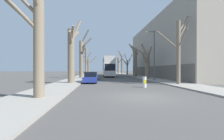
{
  "coord_description": "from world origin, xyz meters",
  "views": [
    {
      "loc": [
        -2.71,
        -9.21,
        1.71
      ],
      "look_at": [
        0.04,
        21.49,
        1.62
      ],
      "focal_mm": 24.0,
      "sensor_mm": 36.0,
      "label": 1
    }
  ],
  "objects_px": {
    "street_tree_left_0": "(35,40)",
    "traffic_bollard": "(145,82)",
    "street_tree_left_2": "(82,57)",
    "street_tree_right_0": "(179,49)",
    "street_tree_right_1": "(146,63)",
    "street_tree_left_4": "(88,65)",
    "double_decker_bus": "(108,66)",
    "street_tree_right_2": "(135,61)",
    "parked_car_0": "(91,78)",
    "street_tree_right_4": "(122,63)",
    "parked_car_1": "(93,76)",
    "lamp_post": "(153,53)",
    "street_tree_left_1": "(71,53)",
    "street_tree_left_3": "(86,60)",
    "street_tree_right_5": "(119,65)",
    "street_tree_right_3": "(127,66)"
  },
  "relations": [
    {
      "from": "street_tree_left_0",
      "to": "street_tree_right_5",
      "type": "distance_m",
      "value": 56.56
    },
    {
      "from": "street_tree_right_0",
      "to": "parked_car_1",
      "type": "relative_size",
      "value": 1.9
    },
    {
      "from": "street_tree_left_2",
      "to": "street_tree_right_0",
      "type": "bearing_deg",
      "value": -48.12
    },
    {
      "from": "street_tree_left_2",
      "to": "parked_car_0",
      "type": "xyz_separation_m",
      "value": [
        2.24,
        -9.77,
        -3.41
      ]
    },
    {
      "from": "street_tree_right_1",
      "to": "street_tree_right_2",
      "type": "distance_m",
      "value": 9.0
    },
    {
      "from": "parked_car_1",
      "to": "traffic_bollard",
      "type": "height_order",
      "value": "parked_car_1"
    },
    {
      "from": "street_tree_left_0",
      "to": "street_tree_left_1",
      "type": "distance_m",
      "value": 9.64
    },
    {
      "from": "street_tree_left_0",
      "to": "street_tree_right_1",
      "type": "distance_m",
      "value": 20.87
    },
    {
      "from": "street_tree_left_1",
      "to": "traffic_bollard",
      "type": "bearing_deg",
      "value": -31.11
    },
    {
      "from": "double_decker_bus",
      "to": "street_tree_right_5",
      "type": "bearing_deg",
      "value": 77.23
    },
    {
      "from": "street_tree_right_4",
      "to": "lamp_post",
      "type": "relative_size",
      "value": 1.19
    },
    {
      "from": "street_tree_left_0",
      "to": "traffic_bollard",
      "type": "bearing_deg",
      "value": 32.04
    },
    {
      "from": "street_tree_left_4",
      "to": "double_decker_bus",
      "type": "bearing_deg",
      "value": -66.47
    },
    {
      "from": "street_tree_right_1",
      "to": "street_tree_right_2",
      "type": "xyz_separation_m",
      "value": [
        0.13,
        8.96,
        0.84
      ]
    },
    {
      "from": "street_tree_right_4",
      "to": "parked_car_1",
      "type": "bearing_deg",
      "value": -108.54
    },
    {
      "from": "street_tree_right_2",
      "to": "street_tree_right_4",
      "type": "height_order",
      "value": "street_tree_right_4"
    },
    {
      "from": "street_tree_right_0",
      "to": "street_tree_right_4",
      "type": "xyz_separation_m",
      "value": [
        -0.28,
        39.02,
        0.13
      ]
    },
    {
      "from": "street_tree_left_0",
      "to": "street_tree_right_0",
      "type": "height_order",
      "value": "street_tree_right_0"
    },
    {
      "from": "street_tree_right_1",
      "to": "street_tree_left_4",
      "type": "bearing_deg",
      "value": 116.8
    },
    {
      "from": "street_tree_left_4",
      "to": "street_tree_left_0",
      "type": "bearing_deg",
      "value": -90.34
    },
    {
      "from": "street_tree_right_1",
      "to": "traffic_bollard",
      "type": "distance_m",
      "value": 12.9
    },
    {
      "from": "street_tree_left_2",
      "to": "street_tree_right_3",
      "type": "relative_size",
      "value": 1.46
    },
    {
      "from": "street_tree_right_2",
      "to": "parked_car_1",
      "type": "height_order",
      "value": "street_tree_right_2"
    },
    {
      "from": "double_decker_bus",
      "to": "parked_car_1",
      "type": "xyz_separation_m",
      "value": [
        -3.39,
        -10.09,
        -1.99
      ]
    },
    {
      "from": "street_tree_left_0",
      "to": "street_tree_right_1",
      "type": "relative_size",
      "value": 1.18
    },
    {
      "from": "double_decker_bus",
      "to": "street_tree_left_4",
      "type": "bearing_deg",
      "value": 113.53
    },
    {
      "from": "street_tree_right_0",
      "to": "street_tree_right_5",
      "type": "distance_m",
      "value": 48.22
    },
    {
      "from": "street_tree_right_0",
      "to": "street_tree_right_1",
      "type": "bearing_deg",
      "value": 92.36
    },
    {
      "from": "street_tree_right_2",
      "to": "parked_car_0",
      "type": "bearing_deg",
      "value": -122.49
    },
    {
      "from": "street_tree_right_2",
      "to": "street_tree_right_5",
      "type": "distance_m",
      "value": 29.25
    },
    {
      "from": "street_tree_right_3",
      "to": "street_tree_left_4",
      "type": "bearing_deg",
      "value": 158.72
    },
    {
      "from": "street_tree_left_4",
      "to": "lamp_post",
      "type": "distance_m",
      "value": 30.57
    },
    {
      "from": "street_tree_left_4",
      "to": "double_decker_bus",
      "type": "relative_size",
      "value": 0.55
    },
    {
      "from": "street_tree_left_0",
      "to": "parked_car_0",
      "type": "height_order",
      "value": "street_tree_left_0"
    },
    {
      "from": "lamp_post",
      "to": "street_tree_right_3",
      "type": "bearing_deg",
      "value": 88.24
    },
    {
      "from": "street_tree_left_1",
      "to": "street_tree_right_2",
      "type": "xyz_separation_m",
      "value": [
        11.9,
        16.33,
        -0.03
      ]
    },
    {
      "from": "street_tree_right_5",
      "to": "double_decker_bus",
      "type": "height_order",
      "value": "street_tree_right_5"
    },
    {
      "from": "street_tree_left_3",
      "to": "street_tree_right_2",
      "type": "distance_m",
      "value": 12.62
    },
    {
      "from": "street_tree_right_2",
      "to": "parked_car_0",
      "type": "distance_m",
      "value": 18.23
    },
    {
      "from": "street_tree_left_2",
      "to": "lamp_post",
      "type": "height_order",
      "value": "street_tree_left_2"
    },
    {
      "from": "street_tree_left_0",
      "to": "street_tree_left_3",
      "type": "relative_size",
      "value": 0.8
    },
    {
      "from": "street_tree_left_2",
      "to": "double_decker_bus",
      "type": "relative_size",
      "value": 0.85
    },
    {
      "from": "street_tree_right_4",
      "to": "street_tree_left_0",
      "type": "bearing_deg",
      "value": -104.87
    },
    {
      "from": "street_tree_right_0",
      "to": "street_tree_right_1",
      "type": "height_order",
      "value": "street_tree_right_0"
    },
    {
      "from": "street_tree_left_2",
      "to": "street_tree_left_4",
      "type": "bearing_deg",
      "value": 90.25
    },
    {
      "from": "street_tree_left_1",
      "to": "street_tree_right_2",
      "type": "distance_m",
      "value": 20.21
    },
    {
      "from": "street_tree_left_2",
      "to": "street_tree_left_3",
      "type": "bearing_deg",
      "value": 90.03
    },
    {
      "from": "street_tree_right_4",
      "to": "street_tree_left_4",
      "type": "bearing_deg",
      "value": -155.05
    },
    {
      "from": "street_tree_left_0",
      "to": "street_tree_right_0",
      "type": "bearing_deg",
      "value": 29.24
    },
    {
      "from": "street_tree_left_1",
      "to": "street_tree_right_5",
      "type": "xyz_separation_m",
      "value": [
        11.95,
        45.59,
        0.17
      ]
    }
  ]
}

